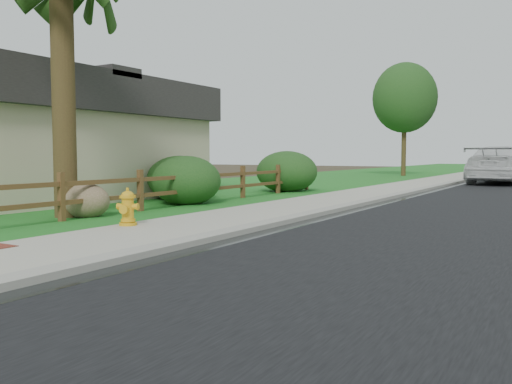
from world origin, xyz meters
The scene contains 15 objects.
ground centered at (0.00, 0.00, 0.00)m, with size 120.00×120.00×0.00m, color #352E1D.
curb centered at (0.40, 35.00, 0.06)m, with size 0.40×90.00×0.12m, color gray.
wet_gutter centered at (0.75, 35.00, 0.02)m, with size 0.50×90.00×0.00m, color black.
sidewalk centered at (-0.90, 35.00, 0.05)m, with size 2.20×90.00×0.10m, color #ADA497.
grass_strip centered at (-2.80, 35.00, 0.03)m, with size 1.60×90.00×0.06m, color #1B5F1F.
lawn_near centered at (-8.00, 35.00, 0.02)m, with size 9.00×90.00×0.04m, color #1B5F1F.
ranch_fence centered at (-3.60, 6.40, 0.62)m, with size 0.12×16.92×1.10m.
house centered at (-11.00, 7.00, 2.08)m, with size 10.60×9.60×4.05m.
fire_hydrant centered at (-1.70, 2.80, 0.44)m, with size 0.48×0.39×0.73m.
white_suv centered at (2.49, 24.52, 0.94)m, with size 2.57×6.32×1.83m, color silver.
boulder centered at (-3.90, 3.72, 0.41)m, with size 1.23×0.92×0.82m, color brown.
shrub_b centered at (-5.08, 8.58, 0.72)m, with size 2.05×2.05×1.43m, color #173F16.
shrub_c centered at (-3.90, 7.43, 0.72)m, with size 1.99×1.99×1.43m, color #173F16.
shrub_d centered at (-3.90, 13.66, 0.80)m, with size 2.36×2.36×1.61m, color #173F16.
tree_mid_left centered at (-4.31, 31.27, 5.20)m, with size 4.22×4.22×7.54m.
Camera 1 is at (5.78, -4.88, 1.48)m, focal length 38.00 mm.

